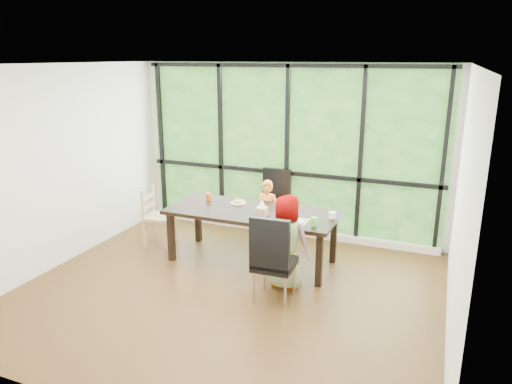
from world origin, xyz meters
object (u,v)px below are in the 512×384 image
(tissue_box, at_px, (262,212))
(chair_end_beech, at_px, (159,217))
(chair_interior_leather, at_px, (275,258))
(child_older, at_px, (287,242))
(child_toddler, at_px, (267,214))
(plate_near, at_px, (294,221))
(plate_far, at_px, (238,203))
(dining_table, at_px, (252,236))
(chair_window_leather, at_px, (273,205))
(green_cup, at_px, (314,222))
(orange_cup, at_px, (208,197))
(white_mug, at_px, (332,215))

(tissue_box, bearing_deg, chair_end_beech, 173.18)
(chair_interior_leather, relative_size, child_older, 0.91)
(child_toddler, relative_size, plate_near, 3.98)
(child_toddler, bearing_deg, plate_near, -48.13)
(plate_far, height_order, plate_near, plate_near)
(dining_table, distance_m, plate_near, 0.81)
(chair_interior_leather, relative_size, child_toddler, 1.05)
(chair_window_leather, relative_size, child_toddler, 1.05)
(chair_window_leather, bearing_deg, chair_interior_leather, -70.93)
(child_older, distance_m, green_cup, 0.43)
(child_older, xyz_separation_m, green_cup, (0.26, 0.27, 0.21))
(orange_cup, distance_m, tissue_box, 1.05)
(orange_cup, height_order, tissue_box, tissue_box)
(chair_interior_leather, relative_size, chair_end_beech, 1.20)
(white_mug, bearing_deg, plate_near, -143.37)
(child_toddler, relative_size, plate_far, 4.63)
(child_older, bearing_deg, tissue_box, -36.27)
(chair_end_beech, xyz_separation_m, white_mug, (2.63, 0.04, 0.34))
(child_toddler, height_order, child_older, child_older)
(dining_table, relative_size, child_older, 1.95)
(child_older, height_order, white_mug, child_older)
(chair_window_leather, relative_size, orange_cup, 10.14)
(plate_near, height_order, green_cup, green_cup)
(dining_table, bearing_deg, child_toddler, 90.00)
(chair_end_beech, relative_size, white_mug, 10.08)
(dining_table, relative_size, green_cup, 20.76)
(child_older, xyz_separation_m, plate_near, (-0.02, 0.31, 0.16))
(chair_interior_leather, distance_m, green_cup, 0.75)
(chair_window_leather, distance_m, child_toddler, 0.39)
(child_toddler, height_order, plate_near, child_toddler)
(child_older, relative_size, orange_cup, 11.20)
(white_mug, bearing_deg, child_toddler, 155.02)
(plate_near, bearing_deg, child_older, -87.22)
(chair_interior_leather, height_order, child_older, child_older)
(dining_table, distance_m, chair_window_leather, 0.99)
(chair_window_leather, xyz_separation_m, child_toddler, (0.05, -0.38, -0.03))
(white_mug, bearing_deg, child_older, -123.04)
(green_cup, height_order, white_mug, green_cup)
(chair_interior_leather, xyz_separation_m, chair_end_beech, (-2.20, 0.97, -0.09))
(child_toddler, bearing_deg, child_older, -56.16)
(child_older, height_order, green_cup, child_older)
(dining_table, bearing_deg, orange_cup, 165.16)
(child_older, height_order, plate_far, child_older)
(plate_near, xyz_separation_m, green_cup, (0.28, -0.05, 0.05))
(chair_window_leather, height_order, orange_cup, chair_window_leather)
(child_older, distance_m, plate_near, 0.35)
(chair_window_leather, bearing_deg, plate_far, -110.53)
(tissue_box, bearing_deg, plate_far, 142.24)
(chair_end_beech, distance_m, white_mug, 2.65)
(chair_window_leather, relative_size, green_cup, 9.63)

